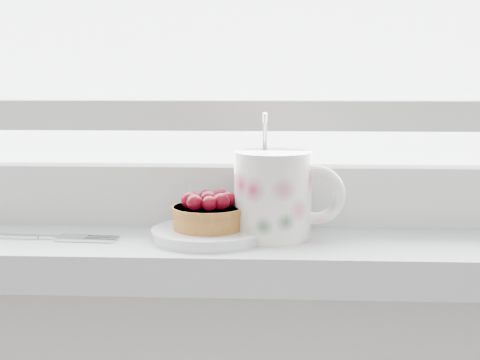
# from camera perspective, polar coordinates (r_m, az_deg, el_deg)

# --- Properties ---
(saucer) EXTENTS (0.12, 0.12, 0.01)m
(saucer) POSITION_cam_1_polar(r_m,az_deg,el_deg) (0.73, -2.72, -4.61)
(saucer) COLOR white
(saucer) RESTS_ON windowsill
(raspberry_tart) EXTENTS (0.08, 0.08, 0.04)m
(raspberry_tart) POSITION_cam_1_polar(r_m,az_deg,el_deg) (0.72, -2.72, -2.78)
(raspberry_tart) COLOR #90581F
(raspberry_tart) RESTS_ON saucer
(floral_mug) EXTENTS (0.13, 0.10, 0.14)m
(floral_mug) POSITION_cam_1_polar(r_m,az_deg,el_deg) (0.73, 3.07, -1.13)
(floral_mug) COLOR silver
(floral_mug) RESTS_ON windowsill
(fork) EXTENTS (0.21, 0.03, 0.00)m
(fork) POSITION_cam_1_polar(r_m,az_deg,el_deg) (0.77, -17.92, -4.61)
(fork) COLOR silver
(fork) RESTS_ON windowsill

